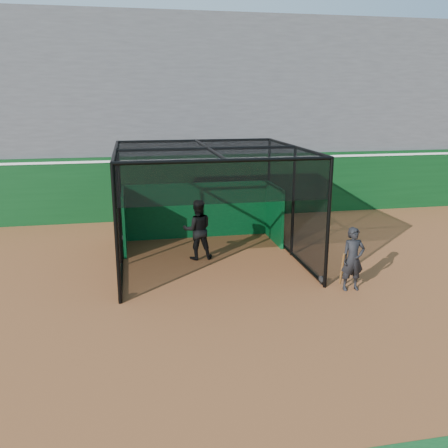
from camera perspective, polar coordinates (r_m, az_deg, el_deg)
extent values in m
plane|color=brown|center=(11.20, -0.74, -9.69)|extent=(120.00, 120.00, 0.00)
cube|color=#093413|center=(18.92, -5.40, 4.48)|extent=(50.00, 0.45, 2.50)
cube|color=white|center=(18.75, -5.48, 7.78)|extent=(50.00, 0.50, 0.08)
cube|color=#4C4C4F|center=(22.48, -6.60, 12.84)|extent=(50.00, 7.85, 7.75)
cube|color=#4C4C4F|center=(26.14, -7.58, 22.93)|extent=(50.00, 0.30, 1.20)
cube|color=#074E21|center=(16.21, -3.23, 1.66)|extent=(4.98, 0.10, 1.90)
cylinder|color=black|center=(11.68, -12.37, -8.40)|extent=(0.08, 0.22, 0.22)
cylinder|color=black|center=(12.58, 11.68, -6.63)|extent=(0.08, 0.22, 0.22)
cylinder|color=black|center=(16.21, -12.11, -1.73)|extent=(0.08, 0.22, 0.22)
cylinder|color=black|center=(16.87, 5.46, -0.80)|extent=(0.08, 0.22, 0.22)
imported|color=black|center=(14.02, -3.21, -0.67)|extent=(0.88, 0.69, 1.80)
imported|color=black|center=(12.18, 15.25, -4.10)|extent=(0.59, 0.40, 1.61)
cylinder|color=#593819|center=(12.20, 14.01, -5.26)|extent=(0.15, 0.35, 0.89)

